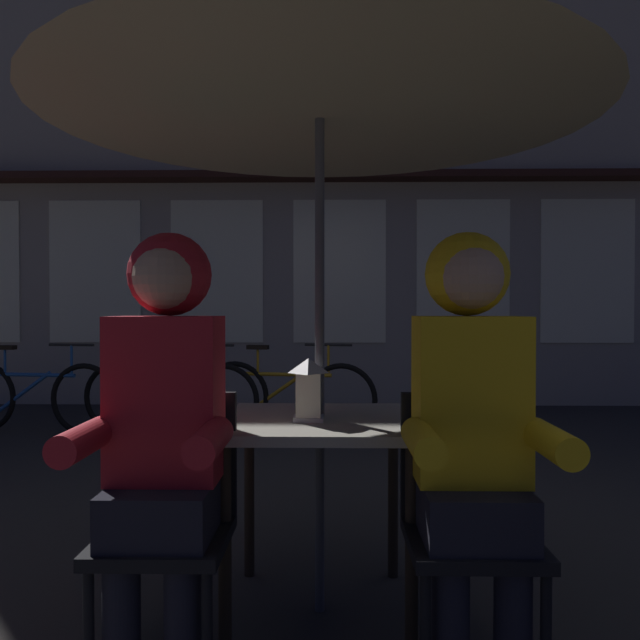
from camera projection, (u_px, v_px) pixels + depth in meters
name	position (u px, v px, depth m)	size (l,w,h in m)	color
ground_plane	(320.00, 610.00, 2.39)	(60.00, 60.00, 0.00)	#2D2B28
cafe_table	(320.00, 444.00, 2.38)	(0.72, 0.72, 0.74)	#B2AD9E
patio_umbrella	(320.00, 68.00, 2.35)	(2.10, 2.10, 2.31)	#4C4C51
lantern	(308.00, 388.00, 2.31)	(0.11, 0.11, 0.23)	white
chair_left	(169.00, 514.00, 2.02)	(0.40, 0.40, 0.87)	black
chair_right	(467.00, 516.00, 2.00)	(0.40, 0.40, 0.87)	black
person_left_hooded	(164.00, 407.00, 1.96)	(0.45, 0.56, 1.40)	black
person_right_hooded	(472.00, 408.00, 1.94)	(0.45, 0.56, 1.40)	black
shopfront_building	(280.00, 153.00, 7.74)	(10.00, 0.93, 6.20)	#9E9389
bicycle_nearest	(33.00, 396.00, 5.77)	(1.67, 0.30, 0.84)	black
bicycle_second	(169.00, 397.00, 5.73)	(1.67, 0.26, 0.84)	black
bicycle_third	(287.00, 396.00, 5.79)	(1.66, 0.36, 0.84)	black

